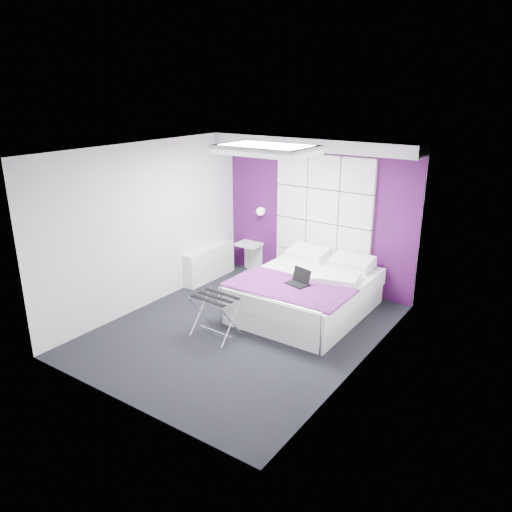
{
  "coord_description": "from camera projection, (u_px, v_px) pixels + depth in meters",
  "views": [
    {
      "loc": [
        3.87,
        -5.3,
        3.38
      ],
      "look_at": [
        -0.0,
        0.35,
        1.04
      ],
      "focal_mm": 35.0,
      "sensor_mm": 36.0,
      "label": 1
    }
  ],
  "objects": [
    {
      "name": "soffit",
      "position": [
        312.0,
        144.0,
        8.02
      ],
      "size": [
        3.58,
        0.5,
        0.2
      ],
      "primitive_type": "cube",
      "color": "white",
      "rests_on": "wall_back"
    },
    {
      "name": "skylight",
      "position": [
        266.0,
        149.0,
        6.95
      ],
      "size": [
        1.36,
        0.86,
        0.12
      ],
      "primitive_type": null,
      "color": "white",
      "rests_on": "ceiling"
    },
    {
      "name": "nightstand",
      "position": [
        249.0,
        244.0,
        9.4
      ],
      "size": [
        0.45,
        0.35,
        0.05
      ],
      "primitive_type": "cube",
      "color": "white",
      "rests_on": "wall_back"
    },
    {
      "name": "wall_back",
      "position": [
        317.0,
        213.0,
        8.6
      ],
      "size": [
        3.6,
        0.0,
        3.6
      ],
      "primitive_type": "plane",
      "rotation": [
        1.57,
        0.0,
        0.0
      ],
      "color": "white",
      "rests_on": "floor"
    },
    {
      "name": "radiator",
      "position": [
        209.0,
        263.0,
        9.13
      ],
      "size": [
        0.22,
        1.2,
        0.6
      ],
      "primitive_type": "cube",
      "color": "white",
      "rests_on": "floor"
    },
    {
      "name": "accent_wall",
      "position": [
        316.0,
        213.0,
        8.59
      ],
      "size": [
        3.58,
        0.02,
        2.58
      ],
      "primitive_type": "cube",
      "color": "#48114B",
      "rests_on": "wall_back"
    },
    {
      "name": "headboard",
      "position": [
        322.0,
        222.0,
        8.52
      ],
      "size": [
        1.8,
        0.08,
        2.3
      ],
      "primitive_type": null,
      "color": "silver",
      "rests_on": "wall_back"
    },
    {
      "name": "luggage_rack",
      "position": [
        216.0,
        316.0,
        7.03
      ],
      "size": [
        0.61,
        0.45,
        0.6
      ],
      "rotation": [
        0.0,
        0.0,
        -0.05
      ],
      "color": "silver",
      "rests_on": "floor"
    },
    {
      "name": "wall_right",
      "position": [
        364.0,
        271.0,
        5.92
      ],
      "size": [
        0.0,
        4.4,
        4.4
      ],
      "primitive_type": "plane",
      "rotation": [
        1.57,
        0.0,
        -1.57
      ],
      "color": "white",
      "rests_on": "floor"
    },
    {
      "name": "bed",
      "position": [
        306.0,
        293.0,
        7.78
      ],
      "size": [
        1.8,
        2.18,
        0.76
      ],
      "color": "white",
      "rests_on": "floor"
    },
    {
      "name": "wall_lamp",
      "position": [
        262.0,
        211.0,
        9.08
      ],
      "size": [
        0.15,
        0.15,
        0.15
      ],
      "primitive_type": "sphere",
      "color": "white",
      "rests_on": "wall_back"
    },
    {
      "name": "laptop",
      "position": [
        299.0,
        280.0,
        7.34
      ],
      "size": [
        0.33,
        0.23,
        0.24
      ],
      "rotation": [
        0.0,
        0.0,
        -0.26
      ],
      "color": "black",
      "rests_on": "bed"
    },
    {
      "name": "wall_left",
      "position": [
        149.0,
        225.0,
        7.85
      ],
      "size": [
        0.0,
        4.4,
        4.4
      ],
      "primitive_type": "plane",
      "rotation": [
        1.57,
        0.0,
        1.57
      ],
      "color": "white",
      "rests_on": "floor"
    },
    {
      "name": "ceiling",
      "position": [
        241.0,
        149.0,
        6.46
      ],
      "size": [
        4.4,
        4.4,
        0.0
      ],
      "primitive_type": "plane",
      "rotation": [
        3.14,
        0.0,
        0.0
      ],
      "color": "white",
      "rests_on": "wall_back"
    },
    {
      "name": "floor",
      "position": [
        243.0,
        329.0,
        7.31
      ],
      "size": [
        4.4,
        4.4,
        0.0
      ],
      "primitive_type": "plane",
      "color": "black",
      "rests_on": "ground"
    }
  ]
}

